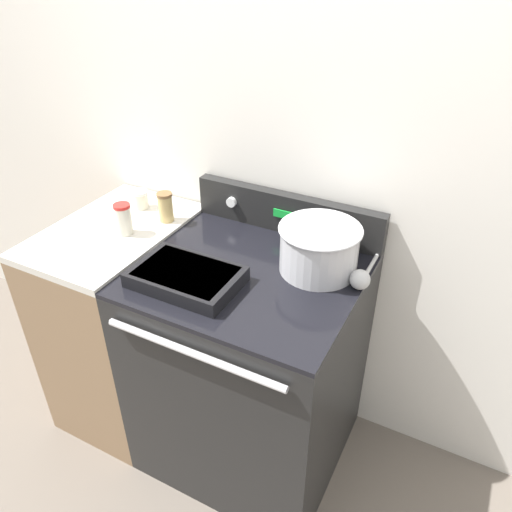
# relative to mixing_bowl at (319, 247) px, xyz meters

# --- Properties ---
(ground_plane) EXTENTS (12.00, 12.00, 0.00)m
(ground_plane) POSITION_rel_mixing_bowl_xyz_m (-0.21, -0.47, -1.02)
(ground_plane) COLOR #6B6056
(kitchen_wall) EXTENTS (8.00, 0.05, 2.50)m
(kitchen_wall) POSITION_rel_mixing_bowl_xyz_m (-0.21, 0.26, 0.23)
(kitchen_wall) COLOR silver
(kitchen_wall) RESTS_ON ground_plane
(stove_range) EXTENTS (0.77, 0.72, 0.93)m
(stove_range) POSITION_rel_mixing_bowl_xyz_m (-0.21, -0.12, -0.56)
(stove_range) COLOR black
(stove_range) RESTS_ON ground_plane
(control_panel) EXTENTS (0.77, 0.07, 0.16)m
(control_panel) POSITION_rel_mixing_bowl_xyz_m (-0.21, 0.20, -0.01)
(control_panel) COLOR black
(control_panel) RESTS_ON stove_range
(side_counter) EXTENTS (0.46, 0.69, 0.94)m
(side_counter) POSITION_rel_mixing_bowl_xyz_m (-0.82, -0.12, -0.55)
(side_counter) COLOR #896B4C
(side_counter) RESTS_ON ground_plane
(mixing_bowl) EXTENTS (0.29, 0.29, 0.17)m
(mixing_bowl) POSITION_rel_mixing_bowl_xyz_m (0.00, 0.00, 0.00)
(mixing_bowl) COLOR silver
(mixing_bowl) RESTS_ON stove_range
(casserole_dish) EXTENTS (0.36, 0.24, 0.05)m
(casserole_dish) POSITION_rel_mixing_bowl_xyz_m (-0.36, -0.28, -0.06)
(casserole_dish) COLOR black
(casserole_dish) RESTS_ON stove_range
(ladle) EXTENTS (0.07, 0.29, 0.07)m
(ladle) POSITION_rel_mixing_bowl_xyz_m (0.16, -0.02, -0.06)
(ladle) COLOR #B7B7B7
(ladle) RESTS_ON stove_range
(spice_jar_brown_cap) EXTENTS (0.06, 0.06, 0.12)m
(spice_jar_brown_cap) POSITION_rel_mixing_bowl_xyz_m (-0.67, 0.03, -0.02)
(spice_jar_brown_cap) COLOR tan
(spice_jar_brown_cap) RESTS_ON side_counter
(spice_jar_red_cap) EXTENTS (0.06, 0.06, 0.13)m
(spice_jar_red_cap) POSITION_rel_mixing_bowl_xyz_m (-0.75, -0.13, -0.02)
(spice_jar_red_cap) COLOR beige
(spice_jar_red_cap) RESTS_ON side_counter
(spice_jar_white_cap) EXTENTS (0.07, 0.07, 0.08)m
(spice_jar_white_cap) POSITION_rel_mixing_bowl_xyz_m (-0.83, 0.07, -0.04)
(spice_jar_white_cap) COLOR beige
(spice_jar_white_cap) RESTS_ON side_counter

